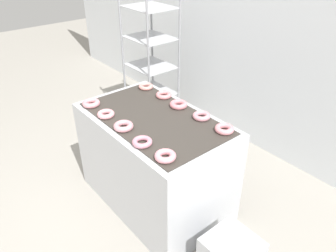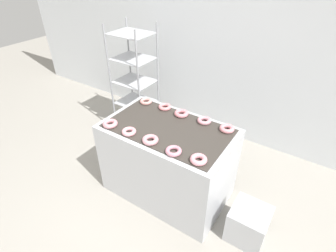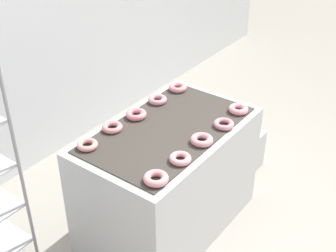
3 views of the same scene
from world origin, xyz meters
The scene contains 13 objects.
wall_back centered at (0.00, 2.12, 1.40)m, with size 8.00×0.05×2.80m.
fryer_machine centered at (0.00, 0.65, 0.44)m, with size 1.32×0.80×0.88m.
glaze_bin centered at (0.97, 0.57, 0.18)m, with size 0.35×0.35×0.36m.
donut_near_leftmost centered at (-0.51, 0.36, 0.91)m, with size 0.15×0.15×0.04m, color pink.
donut_near_left centered at (-0.26, 0.36, 0.90)m, with size 0.14×0.14×0.04m, color pink.
donut_near_center centered at (-0.01, 0.37, 0.91)m, with size 0.15×0.15×0.04m, color #D28C95.
donut_near_right centered at (0.25, 0.35, 0.90)m, with size 0.14×0.14×0.04m, color #CF8395.
donut_near_rightmost centered at (0.49, 0.37, 0.91)m, with size 0.15×0.15×0.04m, color pink.
donut_far_leftmost centered at (-0.49, 0.93, 0.90)m, with size 0.14×0.14×0.04m, color #D68F89.
donut_far_left centered at (-0.24, 0.95, 0.90)m, with size 0.14×0.14×0.04m, color #DB8488.
donut_far_center centered at (-0.01, 0.92, 0.91)m, with size 0.15×0.15×0.04m, color #D88088.
donut_far_right centered at (0.26, 0.94, 0.90)m, with size 0.14×0.14×0.04m, color #D08995.
donut_far_rightmost centered at (0.51, 0.93, 0.91)m, with size 0.14×0.14×0.04m, color pink.
Camera 3 is at (-2.19, -0.97, 2.61)m, focal length 50.00 mm.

